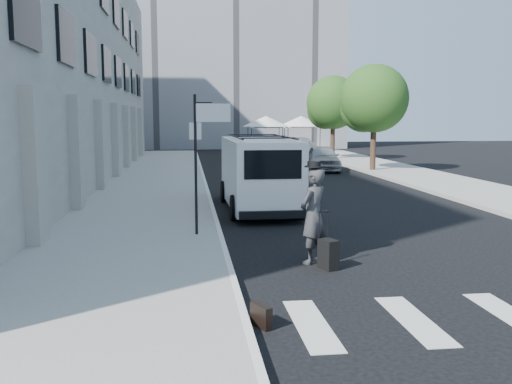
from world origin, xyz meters
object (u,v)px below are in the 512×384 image
object	(u,v)px
cargo_van	(258,173)
parked_car_a	(323,158)
businessman	(313,215)
parked_car_b	(300,152)
briefcase	(261,316)
suitcase	(328,254)
parked_car_c	(302,146)

from	to	relation	value
cargo_van	parked_car_a	xyz separation A→B (m)	(5.44, 13.36, -0.48)
businessman	parked_car_b	distance (m)	27.73
businessman	briefcase	xyz separation A→B (m)	(-1.58, -3.59, -0.86)
businessman	parked_car_b	xyz separation A→B (m)	(5.18, 27.24, -0.33)
suitcase	parked_car_c	bearing A→B (deg)	58.18
briefcase	parked_car_b	distance (m)	31.56
cargo_van	parked_car_c	distance (m)	29.04
parked_car_a	cargo_van	bearing A→B (deg)	-105.36
parked_car_b	suitcase	bearing A→B (deg)	-102.29
cargo_van	parked_car_a	distance (m)	14.43
parked_car_a	parked_car_c	distance (m)	14.87
parked_car_a	parked_car_b	distance (m)	6.60
briefcase	parked_car_b	world-z (taller)	parked_car_b
businessman	parked_car_c	size ratio (longest dim) A/B	0.43
cargo_van	parked_car_a	size ratio (longest dim) A/B	1.45
cargo_van	parked_car_c	size ratio (longest dim) A/B	1.33
cargo_van	suitcase	bearing A→B (deg)	-87.42
suitcase	briefcase	bearing A→B (deg)	-141.47
briefcase	cargo_van	world-z (taller)	cargo_van
suitcase	cargo_van	xyz separation A→B (m)	(-0.47, 7.81, 0.91)
cargo_van	briefcase	bearing A→B (deg)	-97.78
businessman	parked_car_a	distance (m)	21.28
briefcase	parked_car_b	bearing A→B (deg)	52.24
briefcase	suitcase	bearing A→B (deg)	34.29
parked_car_c	briefcase	bearing A→B (deg)	-107.13
businessman	parked_car_c	world-z (taller)	businessman
parked_car_b	briefcase	bearing A→B (deg)	-104.51
cargo_van	parked_car_c	bearing A→B (deg)	74.71
businessman	parked_car_a	world-z (taller)	businessman
briefcase	suitcase	size ratio (longest dim) A/B	0.37
briefcase	businessman	bearing A→B (deg)	40.83
parked_car_b	parked_car_c	xyz separation A→B (m)	(1.80, 8.16, -0.01)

